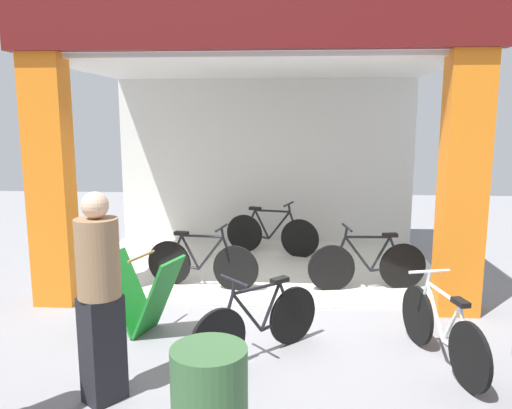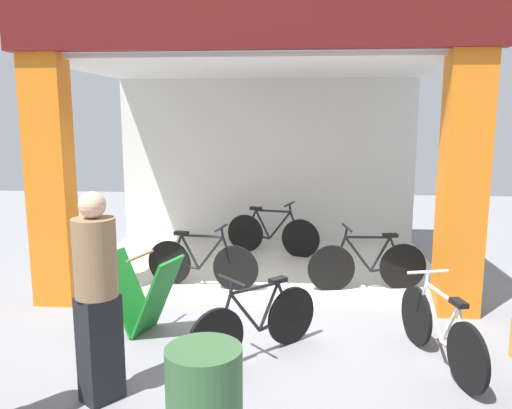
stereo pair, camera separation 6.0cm
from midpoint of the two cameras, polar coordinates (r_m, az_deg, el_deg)
name	(u,v)px [view 2 (the right image)]	position (r m, az deg, el deg)	size (l,w,h in m)	color
ground_plane	(251,307)	(6.44, -0.32, -11.47)	(18.86, 18.86, 0.00)	gray
shop_facade	(260,138)	(7.75, 0.72, 7.47)	(5.63, 3.76, 3.76)	beige
bicycle_inside_0	(201,263)	(7.05, -5.92, -6.56)	(1.59, 0.47, 0.89)	black
bicycle_inside_1	(272,234)	(8.68, 2.01, -3.30)	(1.60, 0.61, 0.92)	black
bicycle_inside_2	(368,265)	(7.08, 12.70, -6.66)	(1.62, 0.45, 0.90)	black
bicycle_parked_0	(440,331)	(5.24, 20.29, -13.24)	(0.48, 1.52, 0.85)	black
bicycle_parked_1	(256,324)	(5.10, 0.38, -13.24)	(1.17, 1.08, 0.85)	black
sandwich_board_sign	(142,294)	(5.72, -12.43, -9.80)	(0.93, 0.70, 0.89)	#197226
pedestrian_2	(97,295)	(4.36, -17.06, -9.67)	(0.48, 0.48, 1.77)	black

